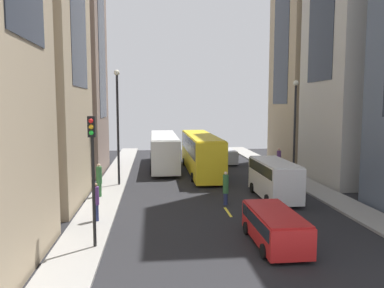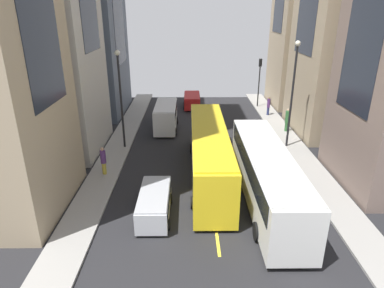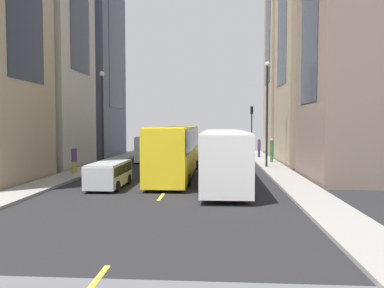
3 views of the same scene
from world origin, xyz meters
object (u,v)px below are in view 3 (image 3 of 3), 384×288
Objects in this scene: car_silver_1 at (109,173)px; pedestrian_crossing_mid at (259,147)px; city_bus_white at (224,152)px; pedestrian_walking_far at (74,158)px; delivery_van_white at (151,147)px; pedestrian_waiting_curb at (187,150)px; traffic_light_near_corner at (252,121)px; pedestrian_crossing_near at (272,150)px; streetcar_yellow at (176,147)px; car_red_0 at (185,148)px.

car_silver_1 is 22.58m from pedestrian_crossing_mid.
city_bus_white is 6.23× the size of pedestrian_walking_far.
city_bus_white is 2.22× the size of delivery_van_white.
pedestrian_crossing_mid is at bearing -103.03° from city_bus_white.
pedestrian_waiting_curb is 10.28m from traffic_light_near_corner.
delivery_van_white is 2.57× the size of pedestrian_crossing_near.
pedestrian_waiting_curb is at bearing 160.45° from pedestrian_crossing_mid.
city_bus_white is at bearing -143.90° from pedestrian_crossing_mid.
delivery_van_white is 1.33× the size of car_silver_1.
pedestrian_crossing_near reaches higher than pedestrian_crossing_mid.
pedestrian_waiting_curb is at bearing -159.80° from delivery_van_white.
streetcar_yellow is at bearing -124.27° from car_silver_1.
traffic_light_near_corner is (-8.08, 0.24, 3.23)m from car_red_0.
city_bus_white is at bearing 101.32° from car_red_0.
streetcar_yellow is at bearing -44.88° from city_bus_white.
delivery_van_white is 3.87m from pedestrian_waiting_curb.
car_red_0 is 8.71m from traffic_light_near_corner.
city_bus_white reaches higher than pedestrian_crossing_near.
pedestrian_crossing_near is at bearing -124.68° from pedestrian_crossing_mid.
delivery_van_white is 15.42m from car_silver_1.
delivery_van_white is at bearing 160.09° from pedestrian_crossing_mid.
city_bus_white is 6.26× the size of pedestrian_crossing_mid.
streetcar_yellow reaches higher than car_silver_1.
pedestrian_crossing_near is 5.49m from pedestrian_crossing_mid.
car_red_0 is (1.03, -18.62, -1.20)m from streetcar_yellow.
pedestrian_waiting_curb is at bearing 3.41° from pedestrian_crossing_near.
delivery_van_white is 13.72m from traffic_light_near_corner.
car_red_0 is 0.82× the size of traffic_light_near_corner.
car_silver_1 is 2.04× the size of pedestrian_waiting_curb.
car_red_0 is 9.45m from pedestrian_crossing_mid.
pedestrian_walking_far is at bearing -17.44° from city_bus_white.
city_bus_white is at bearing 35.13° from pedestrian_walking_far.
pedestrian_crossing_mid is 0.36× the size of traffic_light_near_corner.
delivery_van_white is 2.82× the size of pedestrian_crossing_mid.
pedestrian_waiting_curb is (-0.91, 6.95, 0.22)m from car_red_0.
car_red_0 is 1.07× the size of car_silver_1.
streetcar_yellow is 6.64× the size of pedestrian_walking_far.
delivery_van_white reaches higher than car_red_0.
pedestrian_waiting_curb is 0.38× the size of traffic_light_near_corner.
streetcar_yellow reaches higher than pedestrian_crossing_mid.
car_red_0 is at bearing -108.09° from delivery_van_white.
traffic_light_near_corner reaches higher than pedestrian_crossing_mid.
pedestrian_walking_far is (4.14, -5.16, 0.35)m from car_silver_1.
delivery_van_white reaches higher than car_silver_1.
traffic_light_near_corner reaches higher than pedestrian_waiting_curb.
car_red_0 is 13.14m from pedestrian_crossing_near.
delivery_van_white is at bearing 14.59° from pedestrian_crossing_near.
streetcar_yellow reaches higher than pedestrian_crossing_near.
pedestrian_crossing_mid reaches higher than car_silver_1.
car_red_0 is 23.81m from car_silver_1.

